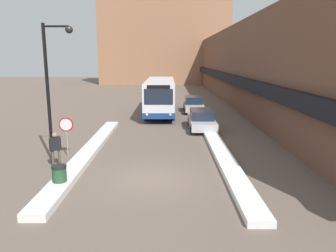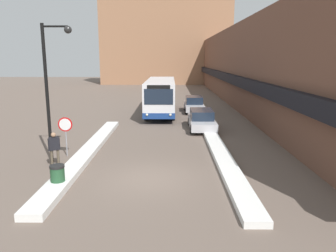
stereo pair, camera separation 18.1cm
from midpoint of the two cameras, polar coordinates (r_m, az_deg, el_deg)
The scene contains 12 objects.
ground_plane at distance 14.41m, azimuth -2.87°, elevation -9.14°, with size 160.00×160.00×0.00m, color #66564C.
building_row_right at distance 38.56m, azimuth 14.39°, elevation 10.08°, with size 5.50×60.00×8.59m.
building_backdrop_far at distance 69.29m, azimuth -0.25°, elevation 14.71°, with size 26.00×8.00×17.58m.
snow_bank_left at distance 18.53m, azimuth -13.41°, elevation -4.24°, with size 0.90×15.52×0.28m.
snow_bank_right at distance 17.32m, azimuth 9.71°, elevation -5.25°, with size 0.90×14.38×0.25m.
city_bus at distance 30.82m, azimuth -1.10°, elevation 5.38°, with size 2.58×11.22×3.17m.
parked_car_front at distance 24.20m, azimuth 6.08°, elevation 1.13°, with size 1.83×4.69×1.43m.
parked_car_middle at distance 31.97m, azimuth 4.72°, elevation 3.78°, with size 1.81×4.21×1.51m.
stop_sign at distance 18.02m, azimuth -17.16°, elevation -0.37°, with size 0.76×0.08×2.10m.
street_lamp at distance 16.82m, azimuth -19.32°, elevation 7.71°, with size 1.46×0.36×6.74m.
pedestrian at distance 16.48m, azimuth -18.91°, elevation -3.37°, with size 0.50×0.40×1.70m.
trash_bin at distance 13.96m, azimuth -18.31°, elevation -8.34°, with size 0.59×0.59×0.95m.
Camera 2 is at (0.90, -13.45, 5.12)m, focal length 35.00 mm.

